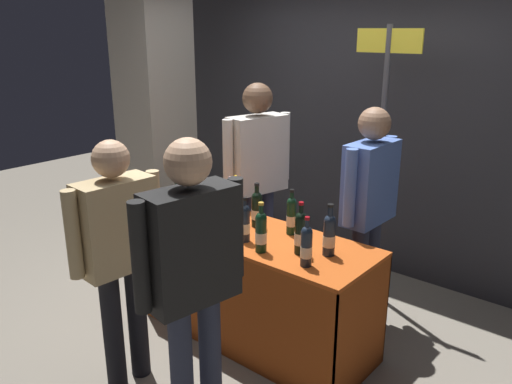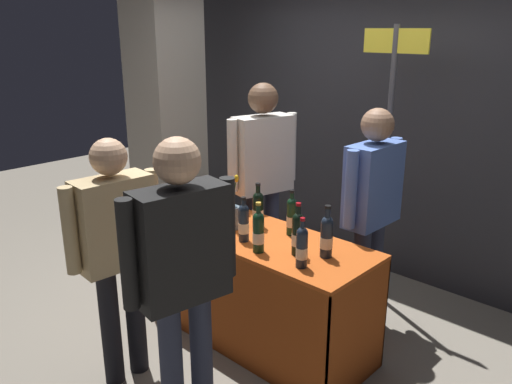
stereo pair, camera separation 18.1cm
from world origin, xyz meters
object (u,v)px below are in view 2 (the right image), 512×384
concrete_pillar (166,103)px  wine_glass_near_vendor (198,203)px  tasting_table (256,269)px  vendor_presenter (263,168)px  taster_foreground_right (116,242)px  display_bottle_0 (244,222)px  featured_wine_bottle (208,206)px  booth_signpost (388,140)px  flower_vase (233,213)px

concrete_pillar → wine_glass_near_vendor: (1.24, -0.68, -0.55)m
tasting_table → wine_glass_near_vendor: bearing=-178.1°
wine_glass_near_vendor → vendor_presenter: vendor_presenter is taller
vendor_presenter → taster_foreground_right: 1.49m
vendor_presenter → display_bottle_0: bearing=47.7°
concrete_pillar → vendor_presenter: (1.33, -0.07, -0.39)m
featured_wine_bottle → wine_glass_near_vendor: bearing=155.7°
display_bottle_0 → taster_foreground_right: (-0.33, -0.74, -0.00)m
display_bottle_0 → booth_signpost: bearing=76.6°
vendor_presenter → taster_foreground_right: vendor_presenter is taller
display_bottle_0 → flower_vase: bearing=153.4°
wine_glass_near_vendor → featured_wine_bottle: bearing=-24.3°
tasting_table → booth_signpost: (0.32, 1.13, 0.78)m
display_bottle_0 → wine_glass_near_vendor: bearing=168.6°
wine_glass_near_vendor → vendor_presenter: size_ratio=0.08×
featured_wine_bottle → display_bottle_0: 0.37m
concrete_pillar → display_bottle_0: 2.07m
featured_wine_bottle → taster_foreground_right: size_ratio=0.23×
display_bottle_0 → vendor_presenter: vendor_presenter is taller
wine_glass_near_vendor → taster_foreground_right: 0.90m
display_bottle_0 → wine_glass_near_vendor: size_ratio=2.23×
concrete_pillar → featured_wine_bottle: concrete_pillar is taller
vendor_presenter → booth_signpost: booth_signpost is taller
display_bottle_0 → wine_glass_near_vendor: 0.60m
tasting_table → flower_vase: flower_vase is taller
flower_vase → featured_wine_bottle: bearing=-149.7°
featured_wine_bottle → booth_signpost: booth_signpost is taller
taster_foreground_right → flower_vase: bearing=-4.1°
booth_signpost → flower_vase: bearing=-114.0°
flower_vase → taster_foreground_right: bearing=-98.0°
booth_signpost → taster_foreground_right: bearing=-107.6°
tasting_table → flower_vase: bearing=-170.8°
wine_glass_near_vendor → flower_vase: size_ratio=0.35×
flower_vase → vendor_presenter: (-0.29, 0.63, 0.15)m
concrete_pillar → flower_vase: size_ratio=7.43×
featured_wine_bottle → vendor_presenter: 0.74m
display_bottle_0 → vendor_presenter: 0.90m
taster_foreground_right → wine_glass_near_vendor: bearing=20.7°
tasting_table → taster_foreground_right: bearing=-109.6°
vendor_presenter → wine_glass_near_vendor: bearing=5.2°
tasting_table → booth_signpost: booth_signpost is taller
taster_foreground_right → booth_signpost: (0.63, 2.00, 0.40)m
display_bottle_0 → concrete_pillar: bearing=156.4°
display_bottle_0 → flower_vase: size_ratio=0.78×
display_bottle_0 → taster_foreground_right: size_ratio=0.19×
display_bottle_0 → flower_vase: 0.24m
featured_wine_bottle → taster_foreground_right: (0.03, -0.76, -0.02)m
wine_glass_near_vendor → taster_foreground_right: (0.26, -0.86, 0.03)m
concrete_pillar → wine_glass_near_vendor: 1.52m
vendor_presenter → featured_wine_bottle: bearing=24.1°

